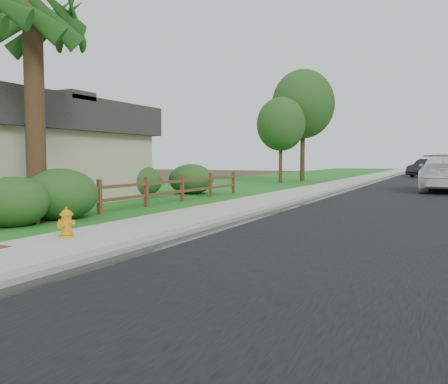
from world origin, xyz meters
The scene contains 20 objects.
ground centered at (0.00, 0.00, 0.00)m, with size 120.00×120.00×0.00m, color #3C2C20.
road centered at (4.60, 35.00, 0.01)m, with size 8.00×90.00×0.02m, color black.
curb centered at (0.40, 35.00, 0.06)m, with size 0.40×90.00×0.12m, color gray.
wet_gutter centered at (0.75, 35.00, 0.02)m, with size 0.50×90.00×0.00m, color black.
sidewalk centered at (-0.90, 35.00, 0.05)m, with size 2.20×90.00×0.10m, color #ACA996.
grass_strip centered at (-2.80, 35.00, 0.03)m, with size 1.60×90.00×0.06m, color #1E5718.
lawn_near centered at (-8.00, 35.00, 0.02)m, with size 9.00×90.00×0.04m, color #1E5718.
ranch_fence centered at (-3.60, 6.40, 0.62)m, with size 0.12×16.92×1.10m.
palm_tree centered at (-4.30, 3.50, 5.52)m, with size 3.60×3.60×6.60m.
fire_hydrant centered at (-1.23, 1.40, 0.39)m, with size 0.40×0.33×0.63m.
white_suv centered at (5.60, 21.47, 0.99)m, with size 2.73×6.72×1.95m, color white.
dark_car_mid centered at (5.59, 37.86, 0.90)m, with size 2.09×5.18×1.77m, color black.
dark_car_far centered at (3.87, 42.32, 0.87)m, with size 1.80×5.17×1.70m, color black.
boulder centered at (-5.93, 7.04, 0.32)m, with size 0.95×0.71×0.63m, color brown.
shrub_a centered at (-3.90, 2.39, 0.64)m, with size 1.70×1.70×1.28m, color #214A1A.
shrub_b centered at (-3.90, 3.93, 0.72)m, with size 2.07×2.07×1.45m, color #214A1A.
shrub_c centered at (-6.50, 11.20, 0.73)m, with size 2.01×2.01×1.45m, color #214A1A.
shrub_d centered at (-5.39, 13.87, 0.73)m, with size 2.14×2.14×1.46m, color #214A1A.
tree_near_left centered at (-4.80, 25.26, 4.07)m, with size 3.34×3.34×5.92m.
tree_mid_left centered at (-4.32, 28.94, 5.78)m, with size 4.68×4.68×8.37m.
Camera 1 is at (5.81, -5.84, 1.70)m, focal length 38.00 mm.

